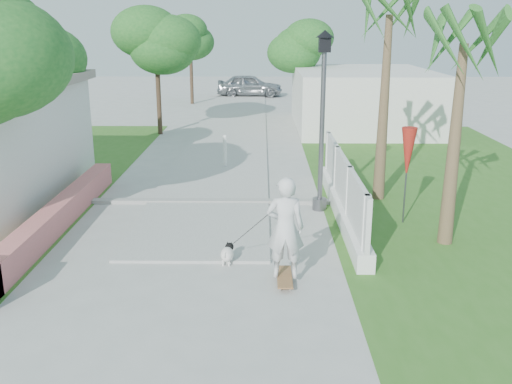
{
  "coord_description": "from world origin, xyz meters",
  "views": [
    {
      "loc": [
        1.43,
        -8.41,
        4.54
      ],
      "look_at": [
        1.3,
        3.32,
        1.1
      ],
      "focal_mm": 40.0,
      "sensor_mm": 36.0,
      "label": 1
    }
  ],
  "objects_px": {
    "patio_umbrella": "(408,154)",
    "dog": "(228,253)",
    "bollard": "(225,150)",
    "street_lamp": "(322,115)",
    "parked_car": "(250,85)",
    "skateboarder": "(263,230)"
  },
  "relations": [
    {
      "from": "patio_umbrella",
      "to": "street_lamp",
      "type": "bearing_deg",
      "value": 152.24
    },
    {
      "from": "parked_car",
      "to": "street_lamp",
      "type": "bearing_deg",
      "value": -173.6
    },
    {
      "from": "street_lamp",
      "to": "bollard",
      "type": "height_order",
      "value": "street_lamp"
    },
    {
      "from": "street_lamp",
      "to": "dog",
      "type": "xyz_separation_m",
      "value": [
        -2.15,
        -3.47,
        -2.21
      ]
    },
    {
      "from": "skateboarder",
      "to": "bollard",
      "type": "bearing_deg",
      "value": -79.45
    },
    {
      "from": "patio_umbrella",
      "to": "dog",
      "type": "distance_m",
      "value": 4.96
    },
    {
      "from": "skateboarder",
      "to": "patio_umbrella",
      "type": "bearing_deg",
      "value": -135.92
    },
    {
      "from": "skateboarder",
      "to": "dog",
      "type": "xyz_separation_m",
      "value": [
        -0.69,
        0.54,
        -0.69
      ]
    },
    {
      "from": "street_lamp",
      "to": "parked_car",
      "type": "bearing_deg",
      "value": 95.46
    },
    {
      "from": "bollard",
      "to": "street_lamp",
      "type": "bearing_deg",
      "value": -59.04
    },
    {
      "from": "street_lamp",
      "to": "parked_car",
      "type": "height_order",
      "value": "street_lamp"
    },
    {
      "from": "street_lamp",
      "to": "bollard",
      "type": "bearing_deg",
      "value": 120.96
    },
    {
      "from": "patio_umbrella",
      "to": "skateboarder",
      "type": "bearing_deg",
      "value": -138.13
    },
    {
      "from": "dog",
      "to": "parked_car",
      "type": "distance_m",
      "value": 27.7
    },
    {
      "from": "patio_umbrella",
      "to": "parked_car",
      "type": "bearing_deg",
      "value": 99.48
    },
    {
      "from": "bollard",
      "to": "parked_car",
      "type": "relative_size",
      "value": 0.26
    },
    {
      "from": "street_lamp",
      "to": "dog",
      "type": "relative_size",
      "value": 7.78
    },
    {
      "from": "bollard",
      "to": "skateboarder",
      "type": "relative_size",
      "value": 0.54
    },
    {
      "from": "bollard",
      "to": "patio_umbrella",
      "type": "distance_m",
      "value": 7.25
    },
    {
      "from": "bollard",
      "to": "parked_car",
      "type": "distance_m",
      "value": 19.73
    },
    {
      "from": "skateboarder",
      "to": "parked_car",
      "type": "bearing_deg",
      "value": -86.04
    },
    {
      "from": "patio_umbrella",
      "to": "dog",
      "type": "bearing_deg",
      "value": -148.65
    }
  ]
}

